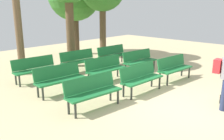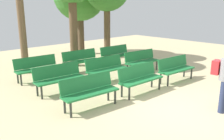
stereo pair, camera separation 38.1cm
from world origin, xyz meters
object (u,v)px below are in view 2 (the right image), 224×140
bench_r2_c1 (81,59)px  bench_r2_c2 (116,54)px  tree_1 (23,34)px  bench_r1_c2 (141,60)px  bench_r1_c1 (106,67)px  bench_r0_c2 (175,68)px  bench_r1_c0 (59,77)px  bench_r2_c0 (37,67)px  bench_r0_c0 (89,90)px  bench_r0_c1 (140,77)px

bench_r2_c1 → bench_r2_c2: 1.86m
bench_r2_c1 → tree_1: (-1.83, 1.33, 1.09)m
bench_r1_c2 → bench_r2_c2: size_ratio=1.01×
bench_r1_c1 → bench_r2_c2: 2.54m
bench_r0_c2 → bench_r1_c0: bearing=157.1°
bench_r1_c1 → bench_r2_c0: size_ratio=1.00×
bench_r0_c0 → bench_r2_c1: size_ratio=1.00×
bench_r1_c0 → bench_r2_c0: size_ratio=1.00×
bench_r0_c0 → bench_r1_c2: bearing=25.4°
bench_r1_c1 → bench_r0_c0: bearing=-138.6°
bench_r1_c1 → tree_1: 3.66m
bench_r1_c1 → bench_r2_c1: size_ratio=1.00×
bench_r1_c0 → tree_1: 3.13m
bench_r0_c2 → bench_r2_c2: 3.30m
bench_r1_c1 → bench_r2_c0: same height
bench_r0_c1 → bench_r1_c2: same height
bench_r0_c1 → bench_r0_c2: (1.88, -0.09, 0.00)m
bench_r1_c2 → bench_r2_c1: 2.52m
bench_r2_c1 → bench_r0_c1: bearing=-89.9°
bench_r0_c2 → bench_r2_c0: (-3.60, 3.55, 0.00)m
bench_r0_c0 → bench_r2_c2: size_ratio=1.01×
bench_r1_c0 → bench_r2_c0: (0.09, 1.65, 0.00)m
bench_r1_c0 → bench_r2_c2: bearing=23.7°
bench_r1_c1 → tree_1: size_ratio=0.51×
bench_r1_c0 → bench_r2_c2: same height
bench_r0_c0 → bench_r2_c1: bearing=62.1°
bench_r2_c0 → bench_r0_c2: bearing=-41.3°
tree_1 → bench_r2_c2: bearing=-22.5°
bench_r2_c2 → tree_1: tree_1 is taller
bench_r0_c1 → bench_r1_c0: bearing=137.5°
bench_r2_c0 → tree_1: bearing=87.6°
bench_r0_c2 → bench_r1_c1: size_ratio=1.00×
bench_r2_c0 → bench_r2_c2: bearing=-0.5°
bench_r0_c1 → bench_r2_c2: 3.82m
bench_r2_c0 → bench_r2_c1: (1.95, -0.06, 0.00)m
bench_r2_c2 → bench_r1_c1: bearing=-139.8°
bench_r0_c0 → bench_r1_c0: (0.07, 1.63, 0.00)m
bench_r0_c1 → tree_1: (-1.59, 4.73, 1.09)m
bench_r0_c0 → bench_r1_c2: (3.87, 1.41, 0.00)m
bench_r0_c1 → bench_r2_c2: size_ratio=1.00×
bench_r0_c2 → bench_r2_c2: bearing=90.8°
bench_r2_c0 → bench_r0_c0: bearing=-89.5°
bench_r1_c2 → bench_r2_c1: (-1.76, 1.81, 0.00)m
bench_r0_c2 → bench_r0_c1: bearing=-178.5°
bench_r0_c0 → bench_r1_c2: size_ratio=1.00×
bench_r0_c1 → bench_r2_c1: 3.41m
bench_r2_c0 → bench_r2_c2: (3.81, -0.25, 0.00)m
bench_r1_c2 → tree_1: 4.89m
bench_r0_c2 → bench_r2_c0: size_ratio=1.00×
bench_r1_c0 → bench_r0_c1: bearing=-41.0°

